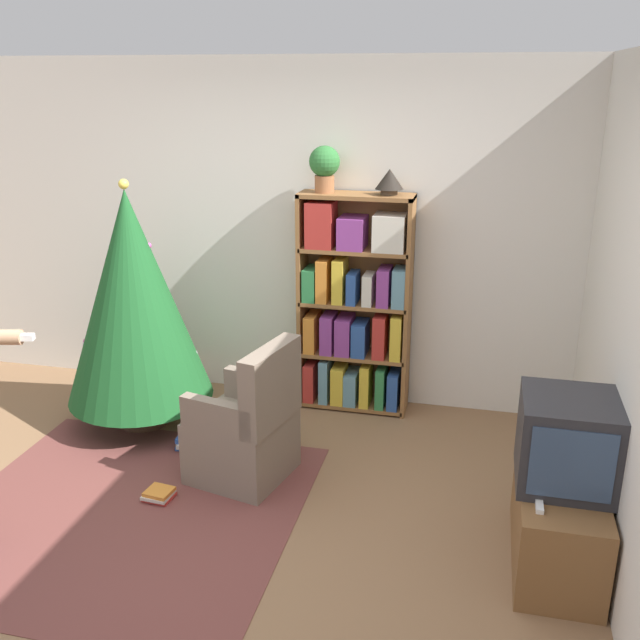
% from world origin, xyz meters
% --- Properties ---
extents(ground_plane, '(14.00, 14.00, 0.00)m').
position_xyz_m(ground_plane, '(0.00, 0.00, 0.00)').
color(ground_plane, '#846042').
extents(wall_back, '(8.00, 0.10, 2.60)m').
position_xyz_m(wall_back, '(0.00, 2.20, 1.30)').
color(wall_back, silver).
rests_on(wall_back, ground_plane).
extents(area_rug, '(2.03, 2.03, 0.01)m').
position_xyz_m(area_rug, '(-0.68, 0.25, 0.00)').
color(area_rug, brown).
rests_on(area_rug, ground_plane).
extents(bookshelf, '(0.83, 0.28, 1.66)m').
position_xyz_m(bookshelf, '(0.36, 1.98, 0.81)').
color(bookshelf, brown).
rests_on(bookshelf, ground_plane).
extents(tv_stand, '(0.43, 0.91, 0.48)m').
position_xyz_m(tv_stand, '(1.76, 0.38, 0.24)').
color(tv_stand, brown).
rests_on(tv_stand, ground_plane).
extents(television, '(0.47, 0.49, 0.46)m').
position_xyz_m(television, '(1.76, 0.38, 0.71)').
color(television, '#28282D').
rests_on(television, tv_stand).
extents(game_remote, '(0.04, 0.12, 0.02)m').
position_xyz_m(game_remote, '(1.63, 0.11, 0.49)').
color(game_remote, white).
rests_on(game_remote, tv_stand).
extents(christmas_tree, '(1.04, 1.04, 1.80)m').
position_xyz_m(christmas_tree, '(-1.10, 1.35, 0.97)').
color(christmas_tree, '#4C3323').
rests_on(christmas_tree, ground_plane).
extents(armchair, '(0.68, 0.67, 0.92)m').
position_xyz_m(armchair, '(-0.10, 0.81, 0.32)').
color(armchair, '#7A6B5B').
rests_on(armchair, ground_plane).
extents(potted_plant, '(0.22, 0.22, 0.33)m').
position_xyz_m(potted_plant, '(0.13, 1.99, 1.85)').
color(potted_plant, '#935B38').
rests_on(potted_plant, bookshelf).
extents(table_lamp, '(0.20, 0.20, 0.18)m').
position_xyz_m(table_lamp, '(0.59, 1.99, 1.76)').
color(table_lamp, '#473828').
rests_on(table_lamp, bookshelf).
extents(book_pile_near_tree, '(0.21, 0.17, 0.10)m').
position_xyz_m(book_pile_near_tree, '(-0.61, 1.05, 0.05)').
color(book_pile_near_tree, '#284C93').
rests_on(book_pile_near_tree, ground_plane).
extents(book_pile_by_chair, '(0.18, 0.17, 0.07)m').
position_xyz_m(book_pile_by_chair, '(-0.55, 0.43, 0.03)').
color(book_pile_by_chair, '#B22D28').
rests_on(book_pile_by_chair, ground_plane).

